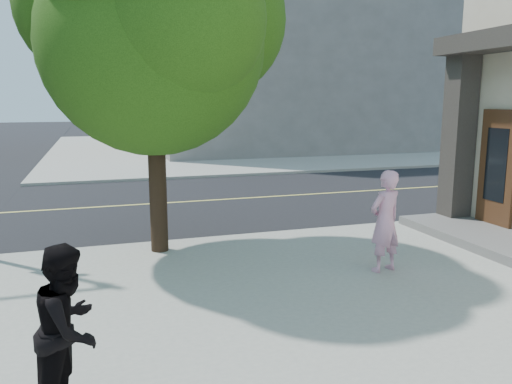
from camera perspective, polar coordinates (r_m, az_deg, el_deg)
name	(u,v)px	position (r m, az deg, el deg)	size (l,w,h in m)	color
ground	(15,259)	(10.84, -25.61, -6.82)	(140.00, 140.00, 0.00)	black
road_ew	(38,211)	(15.18, -23.40, -1.97)	(140.00, 9.00, 0.01)	black
sidewalk_ne	(280,145)	(34.08, 2.77, 5.28)	(29.00, 25.00, 0.12)	#9A998E
filler_ne	(286,38)	(34.85, 3.38, 17.01)	(18.00, 16.00, 14.00)	slate
man_on_phone	(385,221)	(8.80, 14.40, -3.22)	(0.64, 0.42, 1.74)	pink
pedestrian	(69,329)	(5.10, -20.39, -14.31)	(0.79, 0.61, 1.62)	black
street_tree	(158,16)	(9.82, -11.01, 18.97)	(5.13, 4.66, 6.81)	black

